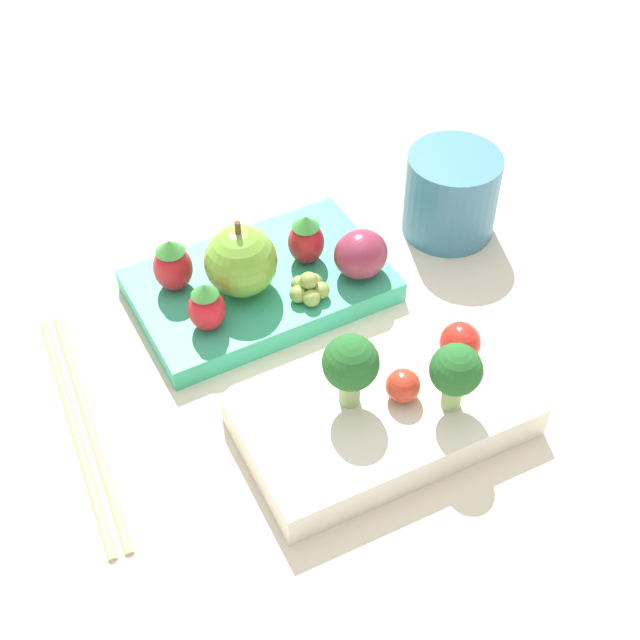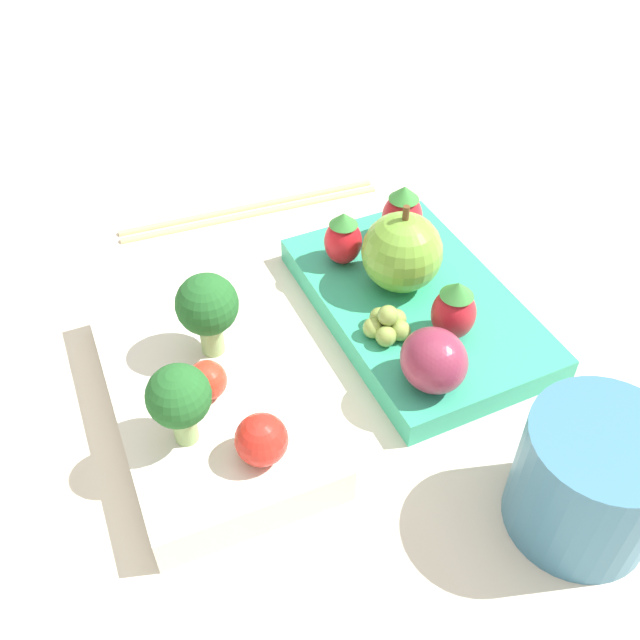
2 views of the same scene
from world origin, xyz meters
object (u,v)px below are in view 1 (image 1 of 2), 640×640
at_px(cherry_tomato_0, 460,342).
at_px(strawberry_2, 206,307).
at_px(chopsticks_pair, 81,424).
at_px(bento_box_savoury, 383,415).
at_px(bento_box_fruit, 266,283).
at_px(broccoli_floret_1, 351,365).
at_px(plum, 361,254).
at_px(cherry_tomato_1, 403,386).
at_px(strawberry_0, 306,240).
at_px(strawberry_1, 172,265).
at_px(apple, 241,261).
at_px(grape_cluster, 309,288).
at_px(drinking_cup, 451,194).
at_px(broccoli_floret_0, 456,372).

relative_size(cherry_tomato_0, strawberry_2, 0.69).
bearing_deg(chopsticks_pair, bento_box_savoury, 148.98).
distance_m(bento_box_fruit, broccoli_floret_1, 0.15).
distance_m(bento_box_savoury, plum, 0.13).
distance_m(bento_box_savoury, cherry_tomato_1, 0.03).
distance_m(cherry_tomato_0, strawberry_0, 0.15).
distance_m(bento_box_fruit, strawberry_1, 0.07).
height_order(cherry_tomato_1, plum, plum).
bearing_deg(plum, strawberry_1, -24.96).
relative_size(apple, strawberry_0, 1.48).
xyz_separation_m(apple, chopsticks_pair, (0.15, 0.05, -0.04)).
bearing_deg(broccoli_floret_1, bento_box_fruit, -95.81).
relative_size(strawberry_2, grape_cluster, 1.34).
relative_size(strawberry_1, strawberry_2, 1.10).
bearing_deg(apple, broccoli_floret_1, 92.79).
bearing_deg(drinking_cup, strawberry_0, -4.16).
distance_m(strawberry_1, plum, 0.14).
xyz_separation_m(bento_box_savoury, strawberry_1, (0.07, -0.18, 0.03)).
bearing_deg(apple, plum, 159.71).
bearing_deg(bento_box_savoury, strawberry_2, -63.25).
xyz_separation_m(bento_box_savoury, drinking_cup, (-0.16, -0.14, 0.02)).
distance_m(cherry_tomato_1, chopsticks_pair, 0.21).
xyz_separation_m(bento_box_savoury, cherry_tomato_0, (-0.07, -0.01, 0.03)).
distance_m(cherry_tomato_1, strawberry_1, 0.20).
bearing_deg(cherry_tomato_1, strawberry_1, -66.09).
distance_m(strawberry_0, plum, 0.04).
xyz_separation_m(bento_box_fruit, strawberry_0, (-0.04, 0.00, 0.03)).
relative_size(bento_box_fruit, strawberry_2, 4.78).
bearing_deg(bento_box_savoury, drinking_cup, -138.41).
height_order(bento_box_fruit, cherry_tomato_1, cherry_tomato_1).
height_order(broccoli_floret_1, grape_cluster, broccoli_floret_1).
xyz_separation_m(strawberry_2, drinking_cup, (-0.22, -0.02, -0.00)).
bearing_deg(chopsticks_pair, strawberry_0, -166.58).
distance_m(broccoli_floret_0, cherry_tomato_0, 0.05).
distance_m(broccoli_floret_1, cherry_tomato_0, 0.09).
distance_m(bento_box_savoury, broccoli_floret_1, 0.05).
bearing_deg(apple, chopsticks_pair, 17.41).
bearing_deg(strawberry_2, plum, 175.91).
distance_m(cherry_tomato_1, apple, 0.16).
height_order(bento_box_savoury, cherry_tomato_1, cherry_tomato_1).
height_order(bento_box_fruit, strawberry_1, strawberry_1).
relative_size(apple, strawberry_2, 1.56).
height_order(broccoli_floret_1, plum, broccoli_floret_1).
height_order(broccoli_floret_0, drinking_cup, broccoli_floret_0).
bearing_deg(apple, cherry_tomato_1, 103.89).
distance_m(bento_box_fruit, cherry_tomato_0, 0.16).
bearing_deg(strawberry_2, strawberry_0, -165.54).
height_order(strawberry_1, drinking_cup, drinking_cup).
distance_m(bento_box_savoury, bento_box_fruit, 0.15).
bearing_deg(bento_box_fruit, apple, 10.33).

